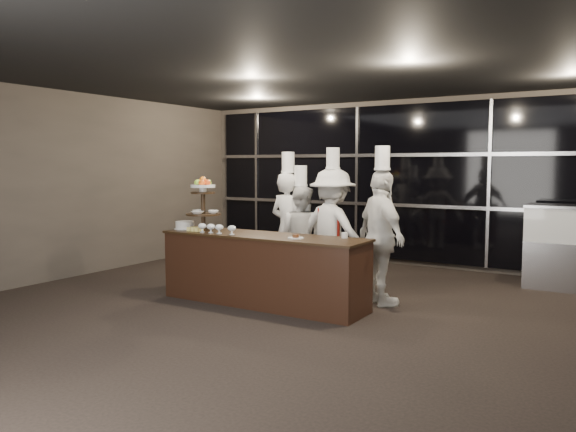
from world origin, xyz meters
The scene contains 13 objects.
room centered at (0.00, 0.00, 1.50)m, with size 10.00×10.00×10.00m.
window_wall centered at (0.00, 4.94, 1.50)m, with size 8.60×0.10×2.80m.
buffet_counter centered at (-0.84, 1.22, 0.47)m, with size 2.84×0.74×0.92m.
display_stand centered at (-1.84, 1.22, 1.34)m, with size 0.48×0.48×0.74m.
compotes centered at (-1.44, 1.00, 1.00)m, with size 0.61×0.11×0.12m.
layer_cake centered at (-2.13, 1.17, 0.97)m, with size 0.30×0.30×0.11m.
pastry_squares centered at (-1.85, 1.05, 0.95)m, with size 0.20×0.13×0.05m.
small_plate centered at (-0.28, 1.12, 0.94)m, with size 0.20×0.20×0.05m.
chef_cup centered at (0.22, 1.47, 0.96)m, with size 0.08×0.08×0.07m, color white.
chef_a centered at (-1.17, 2.39, 0.89)m, with size 0.68×0.50×2.02m.
chef_b centered at (-0.98, 2.43, 0.77)m, with size 0.74×0.58×1.82m.
chef_c centered at (-0.42, 2.39, 0.89)m, with size 1.25×0.86×2.07m.
chef_d centered at (0.49, 1.98, 0.90)m, with size 1.08×0.99×2.07m.
Camera 1 is at (3.24, -4.78, 1.83)m, focal length 35.00 mm.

